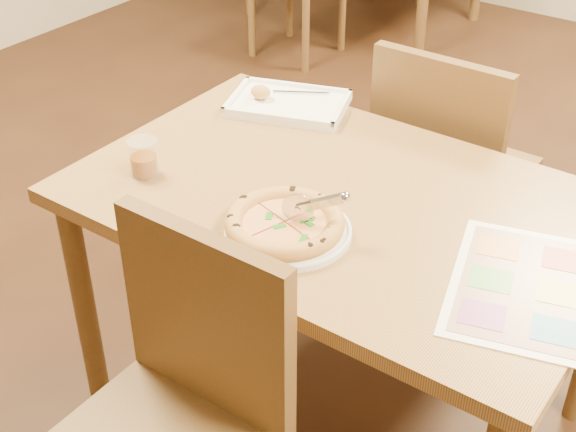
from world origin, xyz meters
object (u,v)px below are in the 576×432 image
Objects in this scene: pizza at (284,223)px; appetizer_tray at (286,104)px; glass_tumbler at (144,160)px; dining_table at (341,224)px; chair_near at (181,388)px; plate at (288,231)px; pizza_cutter at (314,205)px; menu at (525,287)px; chair_far at (446,152)px.

appetizer_tray reaches higher than pizza.
glass_tumbler reaches higher than appetizer_tray.
chair_near reaches higher than dining_table.
plate is at bearing -53.85° from appetizer_tray.
pizza_cutter is (0.05, 0.03, 0.07)m from plate.
appetizer_tray reaches higher than menu.
pizza_cutter reaches higher than appetizer_tray.
chair_near is 0.43m from pizza.
chair_near is 1.20× the size of appetizer_tray.
menu is at bearing 14.11° from pizza.
menu is at bearing -23.64° from appetizer_tray.
plate is at bearing -0.62° from glass_tumbler.
plate is (-0.01, 0.39, 0.16)m from chair_near.
chair_near is 1.72× the size of pizza.
pizza_cutter is at bearing 32.61° from plate.
glass_tumbler is (-0.07, -0.51, 0.03)m from appetizer_tray.
pizza_cutter is 0.34× the size of appetizer_tray.
pizza_cutter reaches higher than pizza.
appetizer_tray is at bearing 141.65° from dining_table.
pizza reaches higher than plate.
dining_table is at bearing 90.00° from chair_far.
chair_far is 0.95m from glass_tumbler.
plate is 0.09m from pizza_cutter.
pizza_cutter is at bearing 92.68° from chair_far.
chair_near is at bearing -87.04° from pizza.
pizza_cutter is at bearing 85.07° from chair_near.
dining_table is 2.77× the size of chair_far.
pizza_cutter is at bearing -48.79° from appetizer_tray.
dining_table is 4.50× the size of plate.
glass_tumbler is at bearing 155.35° from pizza_cutter.
plate is at bearing 10.93° from pizza.
dining_table is 0.52m from glass_tumbler.
pizza_cutter reaches higher than glass_tumbler.
chair_near is at bearing -66.83° from appetizer_tray.
chair_far reaches higher than menu.
dining_table is at bearing 73.94° from pizza_cutter.
glass_tumbler is (-0.46, -0.20, 0.13)m from dining_table.
pizza is 0.66× the size of menu.
chair_near is 1.13× the size of menu.
chair_far is at bearing 65.04° from pizza_cutter.
appetizer_tray is 4.07× the size of glass_tumbler.
chair_near is 0.49m from pizza_cutter.
menu is (0.50, -0.08, 0.09)m from dining_table.
menu is at bearing 126.13° from chair_far.
pizza_cutter is at bearing 2.99° from glass_tumbler.
pizza_cutter reaches higher than menu.
plate is at bearing -165.83° from menu.
chair_far is 3.58× the size of pizza_cutter.
plate is (-0.01, -0.21, 0.09)m from dining_table.
chair_far is (-0.00, 1.20, 0.00)m from chair_near.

